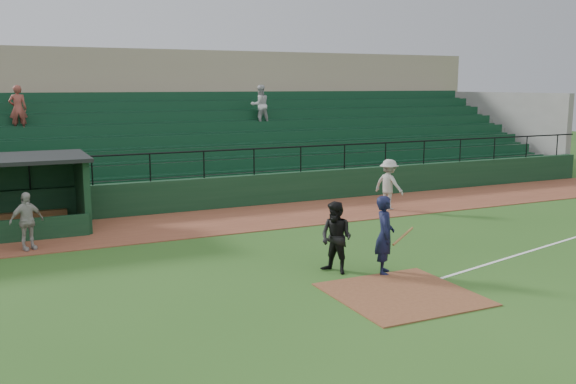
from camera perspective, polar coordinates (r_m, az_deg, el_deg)
name	(u,v)px	position (r m, az deg, el deg)	size (l,w,h in m)	color
ground	(378,282)	(15.25, 8.08, -8.07)	(90.00, 90.00, 0.00)	#29521A
warning_track	(252,218)	(22.14, -3.30, -2.35)	(40.00, 4.00, 0.03)	brown
home_plate_dirt	(402,294)	(14.46, 10.28, -9.06)	(3.00, 3.00, 0.03)	brown
foul_line	(576,237)	(21.34, 24.57, -3.71)	(18.00, 0.09, 0.01)	white
stadium_structure	(183,135)	(29.77, -9.45, 5.07)	(38.00, 13.08, 6.40)	#10321B
batter_at_plate	(385,235)	(15.71, 8.73, -3.86)	(1.18, 0.85, 1.95)	black
umpire	(336,238)	(15.64, 4.37, -4.14)	(0.87, 0.68, 1.79)	black
runner	(389,184)	(23.69, 9.09, 0.68)	(1.21, 0.70, 1.88)	#A7A39C
dugout_player_a	(27,221)	(19.13, -22.53, -2.44)	(0.96, 0.40, 1.64)	#A8A49D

